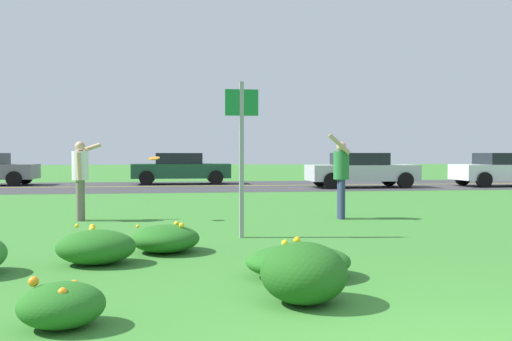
{
  "coord_description": "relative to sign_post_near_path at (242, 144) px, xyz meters",
  "views": [
    {
      "loc": [
        -1.94,
        -3.13,
        1.42
      ],
      "look_at": [
        -0.44,
        7.44,
        1.1
      ],
      "focal_mm": 39.47,
      "sensor_mm": 36.0,
      "label": 1
    }
  ],
  "objects": [
    {
      "name": "sign_post_near_path",
      "position": [
        0.0,
        0.0,
        0.0
      ],
      "size": [
        0.56,
        0.1,
        2.63
      ],
      "color": "#93969B",
      "rests_on": "ground"
    },
    {
      "name": "daylily_clump_front_right",
      "position": [
        0.1,
        -4.23,
        -1.3
      ],
      "size": [
        0.83,
        0.89,
        0.59
      ],
      "color": "#1E5619",
      "rests_on": "ground"
    },
    {
      "name": "ground_plane",
      "position": [
        0.85,
        4.45,
        -1.59
      ],
      "size": [
        120.0,
        120.0,
        0.0
      ],
      "primitive_type": "plane",
      "color": "#387A2D"
    },
    {
      "name": "daylily_clump_near_camera",
      "position": [
        -2.11,
        -2.02,
        -1.37
      ],
      "size": [
        1.0,
        0.83,
        0.49
      ],
      "color": "#23661E",
      "rests_on": "ground"
    },
    {
      "name": "frisbee_orange",
      "position": [
        -1.55,
        2.66,
        -0.27
      ],
      "size": [
        0.24,
        0.24,
        0.1
      ],
      "color": "orange"
    },
    {
      "name": "highway_center_stripe",
      "position": [
        0.85,
        15.17,
        -1.58
      ],
      "size": [
        120.0,
        0.16,
        0.0
      ],
      "primitive_type": "cube",
      "color": "yellow",
      "rests_on": "ground"
    },
    {
      "name": "highway_strip",
      "position": [
        0.85,
        15.17,
        -1.58
      ],
      "size": [
        120.0,
        8.26,
        0.01
      ],
      "primitive_type": "cube",
      "color": "#38383A",
      "rests_on": "ground"
    },
    {
      "name": "daylily_clump_mid_left",
      "position": [
        0.29,
        -3.13,
        -1.41
      ],
      "size": [
        1.21,
        1.07,
        0.37
      ],
      "color": "#23661E",
      "rests_on": "ground"
    },
    {
      "name": "person_thrower_white_shirt",
      "position": [
        -3.1,
        2.87,
        -0.58
      ],
      "size": [
        0.58,
        0.5,
        1.68
      ],
      "color": "silver",
      "rests_on": "ground"
    },
    {
      "name": "car_white_rightmost",
      "position": [
        13.13,
        13.31,
        -0.85
      ],
      "size": [
        4.5,
        2.0,
        1.45
      ],
      "color": "silver",
      "rests_on": "ground"
    },
    {
      "name": "daylily_clump_front_center",
      "position": [
        -2.02,
        -4.68,
        -1.4
      ],
      "size": [
        0.71,
        0.65,
        0.42
      ],
      "color": "#23661E",
      "rests_on": "ground"
    },
    {
      "name": "daylily_clump_front_left",
      "position": [
        -1.25,
        -1.24,
        -1.39
      ],
      "size": [
        0.98,
        0.98,
        0.43
      ],
      "color": "#23661E",
      "rests_on": "ground"
    },
    {
      "name": "car_dark_green_center_left",
      "position": [
        -0.89,
        17.03,
        -0.85
      ],
      "size": [
        4.5,
        2.0,
        1.45
      ],
      "color": "#194C2D",
      "rests_on": "ground"
    },
    {
      "name": "car_silver_center_right",
      "position": [
        6.58,
        13.31,
        -0.85
      ],
      "size": [
        4.5,
        2.0,
        1.45
      ],
      "color": "#B7BABF",
      "rests_on": "ground"
    },
    {
      "name": "person_catcher_green_shirt",
      "position": [
        2.46,
        2.42,
        -0.58
      ],
      "size": [
        0.52,
        0.5,
        1.85
      ],
      "color": "#287038",
      "rests_on": "ground"
    }
  ]
}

